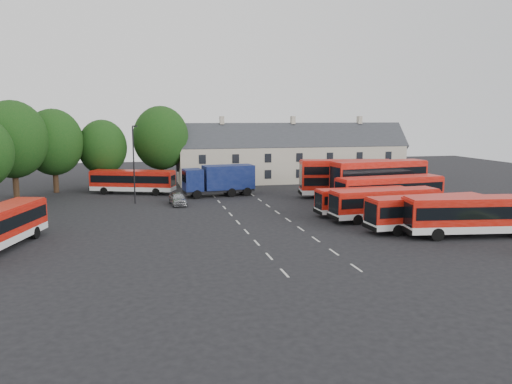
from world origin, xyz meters
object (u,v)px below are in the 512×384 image
box_truck (220,179)px  lamppost (134,162)px  bus_row_a (476,213)px  bus_dd_south (379,178)px  silver_car (178,199)px

box_truck → lamppost: size_ratio=1.01×
bus_row_a → box_truck: 31.64m
bus_dd_south → box_truck: bearing=147.9°
box_truck → bus_dd_south: bearing=-31.9°
bus_dd_south → lamppost: bearing=163.0°
box_truck → lamppost: (-10.44, -3.39, 2.63)m
silver_car → lamppost: bearing=153.3°
bus_dd_south → box_truck: (-17.77, 8.28, -0.57)m
bus_dd_south → lamppost: size_ratio=1.34×
bus_row_a → bus_dd_south: size_ratio=1.02×
box_truck → silver_car: size_ratio=2.15×
bus_dd_south → silver_car: (-23.45, 2.96, -2.03)m
box_truck → lamppost: bearing=-168.9°
silver_car → lamppost: size_ratio=0.47×
silver_car → lamppost: lamppost is taller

